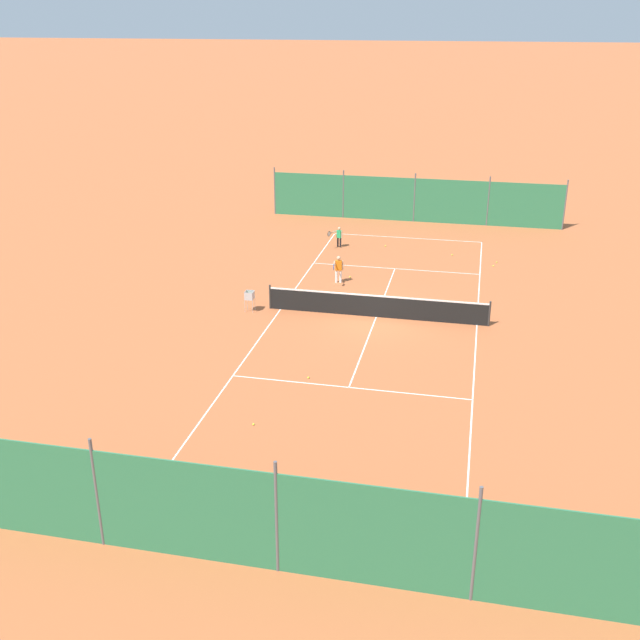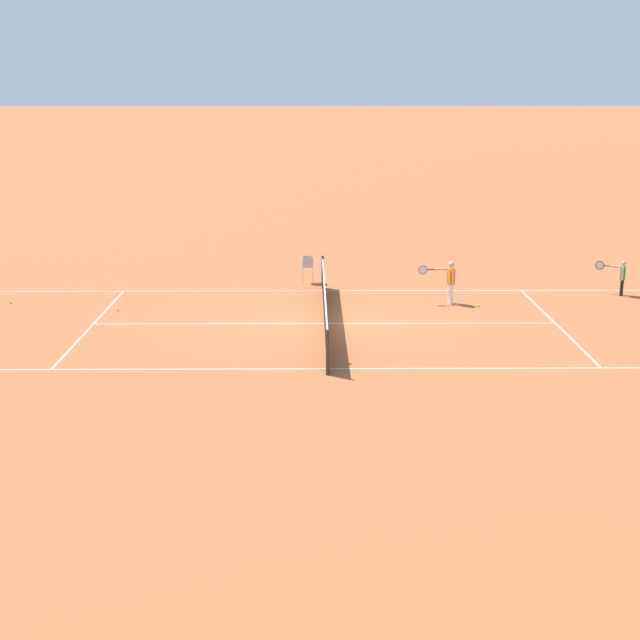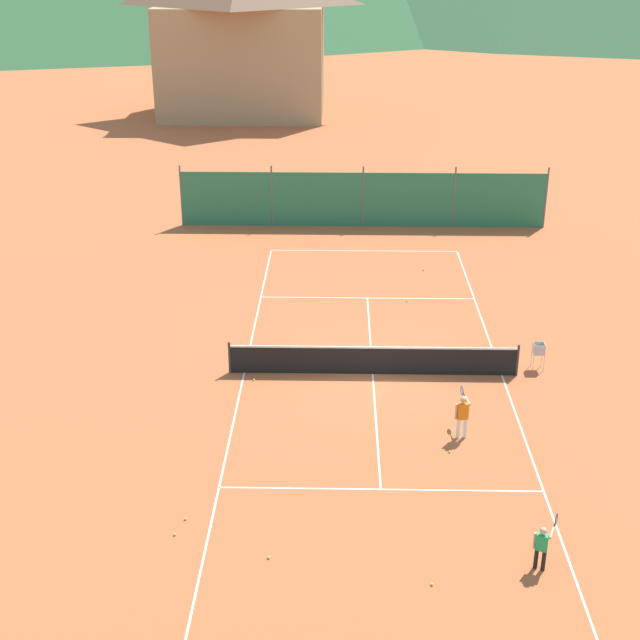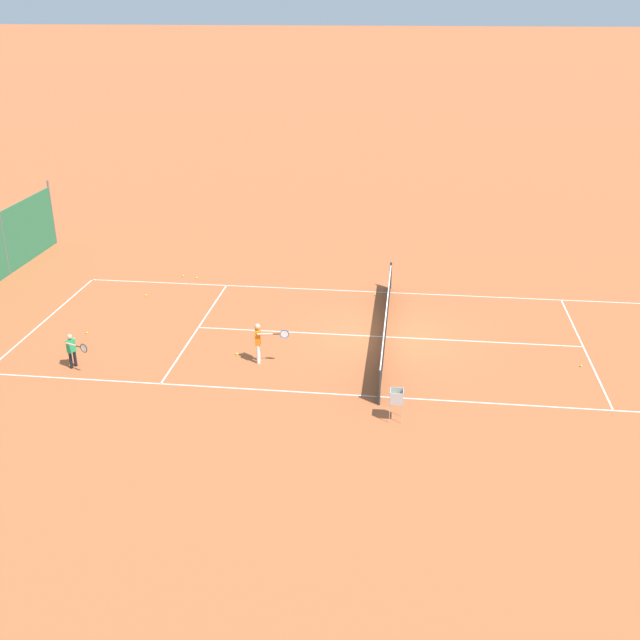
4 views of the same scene
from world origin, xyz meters
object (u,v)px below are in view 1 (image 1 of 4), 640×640
Objects in this scene: tennis_net at (377,306)px; tennis_ball_by_net_right at (253,424)px; tennis_ball_service_box at (497,262)px; tennis_ball_near_corner at (308,378)px; tennis_ball_alley_left at (468,319)px; player_far_service at (338,267)px; tennis_ball_by_net_left at (493,266)px; tennis_ball_alley_right at (452,255)px; ball_hopper at (250,296)px; tennis_ball_far_corner at (385,246)px; player_near_service at (338,236)px; tennis_ball_mid_court at (350,277)px.

tennis_ball_by_net_right is (2.42, 9.47, -0.47)m from tennis_net.
tennis_net is at bearing 59.76° from tennis_ball_service_box.
tennis_ball_alley_left is at bearing -128.40° from tennis_ball_near_corner.
tennis_ball_service_box is at bearing -112.26° from tennis_ball_by_net_right.
tennis_ball_service_box is 1.00× the size of tennis_ball_near_corner.
player_far_service is 19.53× the size of tennis_ball_by_net_left.
player_far_service reaches higher than tennis_ball_alley_left.
tennis_ball_alley_right is 12.50m from ball_hopper.
tennis_ball_far_corner and tennis_ball_near_corner have the same top height.
tennis_ball_far_corner is 1.00× the size of tennis_ball_service_box.
tennis_ball_by_net_left is at bearing -114.21° from tennis_ball_near_corner.
ball_hopper is at bearing 67.43° from tennis_ball_far_corner.
tennis_ball_by_net_right is 19.50m from tennis_ball_far_corner.
tennis_ball_by_net_right and tennis_ball_far_corner have the same top height.
player_near_service reaches higher than tennis_ball_far_corner.
tennis_ball_far_corner is (-2.45, -0.65, -0.62)m from player_near_service.
tennis_net is 9.55m from tennis_ball_alley_right.
tennis_net is at bearing 8.35° from tennis_ball_alley_left.
tennis_ball_mid_court is at bearing 107.38° from player_near_service.
player_far_service is at bearing -124.83° from ball_hopper.
player_near_service reaches higher than tennis_ball_alley_left.
tennis_net reaches higher than tennis_ball_by_net_left.
tennis_ball_alley_left is 8.41m from tennis_ball_near_corner.
tennis_ball_mid_court is (1.93, -4.63, -0.47)m from tennis_net.
tennis_ball_by_net_right and tennis_ball_service_box have the same top height.
player_far_service is 19.53× the size of tennis_ball_alley_left.
tennis_ball_far_corner is 1.00× the size of tennis_ball_alley_right.
tennis_ball_far_corner is (0.96, -9.98, -0.47)m from tennis_net.
tennis_ball_far_corner is (-0.97, -5.35, 0.00)m from tennis_ball_mid_court.
ball_hopper is (3.81, -5.57, 0.63)m from tennis_ball_near_corner.
tennis_ball_alley_right is (-2.63, -9.17, -0.47)m from tennis_net.
tennis_ball_alley_left is (0.99, 7.23, 0.00)m from tennis_ball_by_net_left.
tennis_ball_by_net_left is (-7.07, -3.99, -0.72)m from player_far_service.
tennis_net reaches higher than tennis_ball_alley_left.
tennis_ball_service_box is (-7.30, -17.85, 0.00)m from tennis_ball_by_net_right.
tennis_ball_alley_left is at bearing 81.67° from tennis_ball_service_box.
tennis_ball_service_box is 15.77m from tennis_ball_near_corner.
ball_hopper reaches higher than tennis_ball_alley_left.
tennis_net is 139.09× the size of tennis_ball_alley_right.
tennis_ball_near_corner is (6.37, 14.42, 0.00)m from tennis_ball_service_box.
tennis_ball_near_corner is (-0.93, -3.42, 0.00)m from tennis_ball_by_net_right.
tennis_ball_service_box is (-0.16, -0.60, 0.00)m from tennis_ball_by_net_left.
tennis_ball_by_net_right is at bearing 67.74° from tennis_ball_service_box.
tennis_ball_far_corner is at bearing -12.80° from tennis_ball_alley_right.
tennis_ball_mid_court and tennis_ball_by_net_right have the same top height.
tennis_net is 139.09× the size of tennis_ball_far_corner.
player_far_service is at bearing -85.06° from tennis_ball_near_corner.
player_near_service reaches higher than tennis_ball_by_net_left.
tennis_ball_far_corner is at bearing -84.53° from tennis_net.
player_far_service is at bearing -90.35° from tennis_ball_by_net_right.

